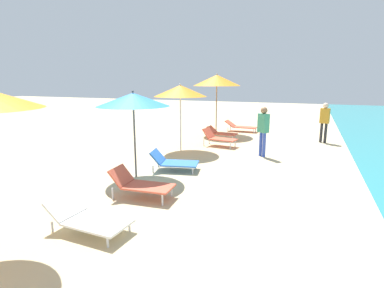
{
  "coord_description": "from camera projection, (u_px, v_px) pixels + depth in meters",
  "views": [
    {
      "loc": [
        3.34,
        4.41,
        2.59
      ],
      "look_at": [
        0.78,
        10.93,
        1.1
      ],
      "focal_mm": 28.26,
      "sensor_mm": 36.0,
      "label": 1
    }
  ],
  "objects": [
    {
      "name": "lounger_fourth_shoreside",
      "position": [
        173.0,
        161.0,
        8.77
      ],
      "size": [
        1.46,
        0.97,
        0.58
      ],
      "rotation": [
        0.0,
        0.0,
        0.22
      ],
      "color": "blue",
      "rests_on": "ground"
    },
    {
      "name": "lounger_third_shoreside",
      "position": [
        88.0,
        218.0,
        5.23
      ],
      "size": [
        1.49,
        0.75,
        0.53
      ],
      "rotation": [
        0.0,
        0.0,
        -0.05
      ],
      "color": "white",
      "rests_on": "ground"
    },
    {
      "name": "lounger_fourth_inland",
      "position": [
        140.0,
        184.0,
        6.71
      ],
      "size": [
        1.41,
        0.73,
        0.66
      ],
      "rotation": [
        0.0,
        0.0,
        0.08
      ],
      "color": "#D8593F",
      "rests_on": "ground"
    },
    {
      "name": "umbrella_farthest",
      "position": [
        217.0,
        80.0,
        14.19
      ],
      "size": [
        2.23,
        2.23,
        2.88
      ],
      "color": "olive",
      "rests_on": "ground"
    },
    {
      "name": "umbrella_fourth",
      "position": [
        133.0,
        100.0,
        7.79
      ],
      "size": [
        1.91,
        1.91,
        2.32
      ],
      "color": "#4C4C51",
      "rests_on": "ground"
    },
    {
      "name": "lounger_farthest_shoreside",
      "position": [
        241.0,
        126.0,
        15.38
      ],
      "size": [
        1.62,
        0.65,
        0.54
      ],
      "rotation": [
        0.0,
        0.0,
        -0.04
      ],
      "color": "#D8593F",
      "rests_on": "ground"
    },
    {
      "name": "person_walking_mid",
      "position": [
        263.0,
        127.0,
        10.2
      ],
      "size": [
        0.42,
        0.4,
        1.7
      ],
      "rotation": [
        0.0,
        0.0,
        4.03
      ],
      "color": "#334CB2",
      "rests_on": "ground"
    },
    {
      "name": "person_walking_near",
      "position": [
        325.0,
        119.0,
        12.5
      ],
      "size": [
        0.4,
        0.29,
        1.66
      ],
      "rotation": [
        0.0,
        0.0,
        1.36
      ],
      "color": "#262628",
      "rests_on": "ground"
    },
    {
      "name": "lounger_farthest_inland",
      "position": [
        221.0,
        133.0,
        13.41
      ],
      "size": [
        1.33,
        0.62,
        0.55
      ],
      "rotation": [
        0.0,
        0.0,
        -0.04
      ],
      "color": "#D8593F",
      "rests_on": "ground"
    },
    {
      "name": "umbrella_fifth",
      "position": [
        180.0,
        91.0,
        10.85
      ],
      "size": [
        1.91,
        1.91,
        2.47
      ],
      "color": "silver",
      "rests_on": "ground"
    },
    {
      "name": "lounger_fifth_shoreside",
      "position": [
        219.0,
        138.0,
        11.95
      ],
      "size": [
        1.38,
        0.77,
        0.69
      ],
      "rotation": [
        0.0,
        0.0,
        -0.15
      ],
      "color": "#D8593F",
      "rests_on": "ground"
    }
  ]
}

